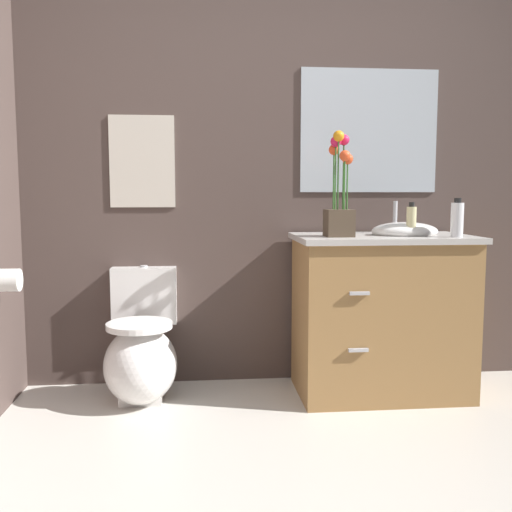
# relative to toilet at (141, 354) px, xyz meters

# --- Properties ---
(wall_back) EXTENTS (4.35, 0.05, 2.50)m
(wall_back) POSITION_rel_toilet_xyz_m (0.93, 0.30, 1.01)
(wall_back) COLOR #4C3D38
(wall_back) RESTS_ON ground_plane
(toilet) EXTENTS (0.38, 0.59, 0.69)m
(toilet) POSITION_rel_toilet_xyz_m (0.00, 0.00, 0.00)
(toilet) COLOR white
(toilet) RESTS_ON ground_plane
(vanity_cabinet) EXTENTS (0.94, 0.56, 1.05)m
(vanity_cabinet) POSITION_rel_toilet_xyz_m (1.30, -0.03, 0.20)
(vanity_cabinet) COLOR #9E7242
(vanity_cabinet) RESTS_ON ground_plane
(flower_vase) EXTENTS (0.14, 0.14, 0.54)m
(flower_vase) POSITION_rel_toilet_xyz_m (1.03, -0.10, 0.81)
(flower_vase) COLOR #4C3D2D
(flower_vase) RESTS_ON vanity_cabinet
(soap_bottle) EXTENTS (0.06, 0.06, 0.20)m
(soap_bottle) POSITION_rel_toilet_xyz_m (1.62, -0.20, 0.72)
(soap_bottle) COLOR white
(soap_bottle) RESTS_ON vanity_cabinet
(lotion_bottle) EXTENTS (0.05, 0.05, 0.18)m
(lotion_bottle) POSITION_rel_toilet_xyz_m (1.41, -0.11, 0.71)
(lotion_bottle) COLOR beige
(lotion_bottle) RESTS_ON vanity_cabinet
(wall_poster) EXTENTS (0.36, 0.01, 0.51)m
(wall_poster) POSITION_rel_toilet_xyz_m (0.00, 0.27, 1.03)
(wall_poster) COLOR beige
(wall_mirror) EXTENTS (0.80, 0.01, 0.70)m
(wall_mirror) POSITION_rel_toilet_xyz_m (1.29, 0.27, 1.21)
(wall_mirror) COLOR #B2BCC6
(toilet_paper_roll) EXTENTS (0.11, 0.11, 0.11)m
(toilet_paper_roll) POSITION_rel_toilet_xyz_m (-0.60, -0.20, 0.44)
(toilet_paper_roll) COLOR white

